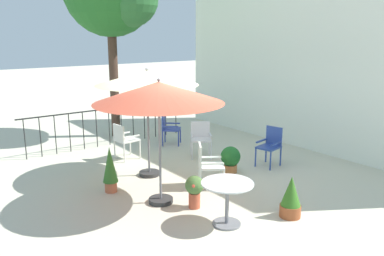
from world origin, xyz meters
name	(u,v)px	position (x,y,z in m)	size (l,w,h in m)	color
ground_plane	(175,178)	(0.00, 0.00, 0.00)	(60.00, 60.00, 0.00)	beige
villa_facade	(307,51)	(0.00, 4.14, 2.54)	(9.15, 0.30, 5.07)	white
terrace_railing	(109,120)	(-3.19, 0.00, 0.68)	(0.03, 4.75, 1.01)	black
patio_umbrella_0	(159,93)	(0.90, -0.93, 1.99)	(2.25, 2.25, 2.25)	#2D2D2D
patio_umbrella_1	(147,79)	(-0.46, -0.36, 2.07)	(2.11, 2.11, 2.30)	#2D2D2D
cafe_table_0	(227,195)	(2.25, -0.54, 0.50)	(0.83, 0.83, 0.71)	silver
patio_chair_0	(271,144)	(0.62, 2.22, 0.51)	(0.51, 0.56, 0.89)	#2D4797
patio_chair_1	(124,138)	(-1.78, -0.27, 0.52)	(0.51, 0.53, 0.88)	white
patio_chair_2	(207,163)	(0.79, 0.22, 0.50)	(0.66, 0.67, 0.87)	white
patio_chair_3	(201,136)	(-0.87, 1.35, 0.51)	(0.66, 0.67, 0.86)	silver
patio_chair_4	(169,127)	(-2.27, 1.33, 0.49)	(0.65, 0.65, 0.83)	#304196
potted_plant_0	(110,168)	(-0.11, -1.43, 0.48)	(0.29, 0.29, 0.90)	#C46441
potted_plant_1	(291,198)	(2.66, 0.50, 0.34)	(0.35, 0.35, 0.71)	#9D4D29
potted_plant_2	(230,158)	(0.43, 1.17, 0.32)	(0.44, 0.44, 0.58)	#BC7440
potted_plant_3	(194,189)	(1.44, -0.57, 0.35)	(0.33, 0.33, 0.58)	#BF5438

